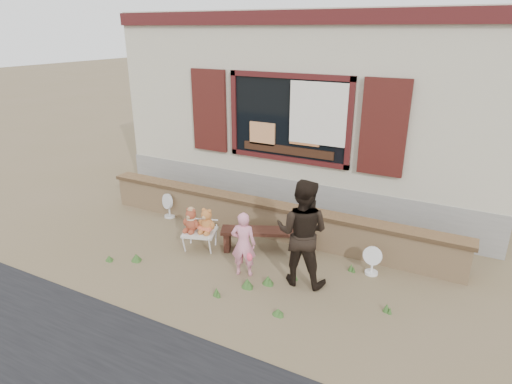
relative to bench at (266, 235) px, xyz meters
The scene contains 12 objects.
ground 0.60m from the bench, 122.71° to the right, with size 80.00×80.00×0.00m, color brown.
shopfront 4.40m from the bench, 94.03° to the left, with size 8.04×5.13×4.00m.
brick_wall 0.63m from the bench, 117.11° to the left, with size 7.10×0.36×0.67m.
bench is the anchor object (origin of this frame).
folding_chair 1.17m from the bench, 156.19° to the right, with size 0.67×0.63×0.34m.
teddy_bear_left 1.34m from the bench, 156.79° to the right, with size 0.32×0.27×0.43m, color brown, non-canonical shape.
teddy_bear_right 1.07m from the bench, 155.43° to the right, with size 0.33×0.28×0.45m, color #9D5D2B, non-canonical shape.
child 0.90m from the bench, 88.15° to the right, with size 0.39×0.26×1.07m, color pink.
adult 1.23m from the bench, 35.26° to the right, with size 0.81×0.63×1.67m, color black.
fan_left 2.44m from the bench, behind, with size 0.34×0.22×0.52m.
fan_right 1.83m from the bench, ahead, with size 0.31×0.21×0.49m.
grass_tufts 1.14m from the bench, 88.02° to the right, with size 4.57×1.70×0.15m.
Camera 1 is at (3.21, -5.57, 3.67)m, focal length 30.00 mm.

